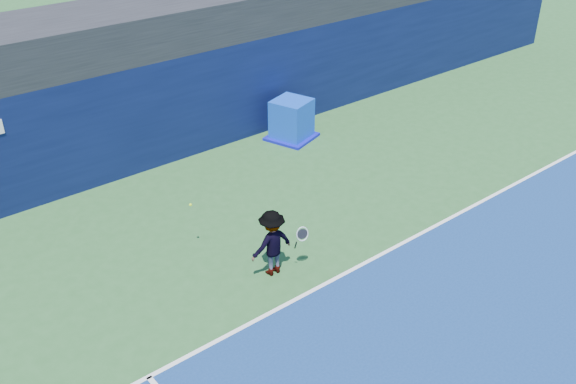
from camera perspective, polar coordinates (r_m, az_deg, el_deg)
name	(u,v)px	position (r m, az deg, el deg)	size (l,w,h in m)	color
ground	(464,345)	(12.80, 15.39, -12.94)	(80.00, 80.00, 0.00)	#285A29
baseline	(353,269)	(14.21, 5.77, -6.86)	(24.00, 0.10, 0.01)	white
stadium_band	(148,24)	(18.99, -12.35, 14.34)	(36.00, 3.00, 1.20)	black
back_wall_assembly	(173,105)	(18.81, -10.22, 7.63)	(36.00, 1.03, 3.00)	#0A1238
equipment_cart	(292,121)	(19.78, 0.32, 6.33)	(1.64, 1.64, 1.25)	#0E3DC7
tennis_player	(272,243)	(13.64, -1.43, -4.55)	(1.23, 0.68, 1.53)	silver
tennis_ball	(191,205)	(14.29, -8.66, -1.13)	(0.06, 0.06, 0.06)	#CBFA1B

